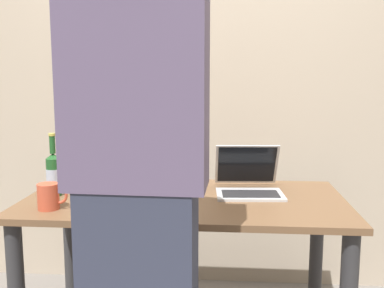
% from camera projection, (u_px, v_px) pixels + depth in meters
% --- Properties ---
extents(desk, '(1.46, 0.75, 0.75)m').
position_uv_depth(desk, '(185.00, 225.00, 2.08)').
color(desk, brown).
rests_on(desk, ground).
extents(laptop, '(0.33, 0.35, 0.22)m').
position_uv_depth(laptop, '(248.00, 181.00, 2.15)').
color(laptop, '#B7BABC').
rests_on(laptop, desk).
extents(beer_bottle_green, '(0.07, 0.07, 0.31)m').
position_uv_depth(beer_bottle_green, '(82.00, 167.00, 2.15)').
color(beer_bottle_green, '#333333').
rests_on(beer_bottle_green, desk).
extents(beer_bottle_amber, '(0.07, 0.07, 0.29)m').
position_uv_depth(beer_bottle_amber, '(54.00, 173.00, 2.08)').
color(beer_bottle_amber, '#1E5123').
rests_on(beer_bottle_amber, desk).
extents(person_figure, '(0.44, 0.30, 1.81)m').
position_uv_depth(person_figure, '(138.00, 194.00, 1.42)').
color(person_figure, '#2D3347').
rests_on(person_figure, ground).
extents(coffee_mug, '(0.13, 0.09, 0.11)m').
position_uv_depth(coffee_mug, '(49.00, 196.00, 1.87)').
color(coffee_mug, '#BF4C33').
rests_on(coffee_mug, desk).
extents(back_wall, '(6.00, 0.10, 2.60)m').
position_uv_depth(back_wall, '(197.00, 78.00, 2.76)').
color(back_wall, tan).
rests_on(back_wall, ground).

